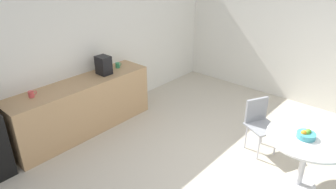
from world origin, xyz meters
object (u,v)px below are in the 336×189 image
Objects in this scene: fruit_bowl at (306,135)px; chair_gray at (259,119)px; mug_green at (118,65)px; coffee_maker at (104,65)px; mug_white at (31,94)px; round_table at (306,148)px.

chair_gray is at bearing 60.44° from fruit_bowl.
mug_green is (-0.60, 2.55, 0.43)m from chair_gray.
coffee_maker is at bearing 111.03° from chair_gray.
coffee_maker reaches higher than chair_gray.
fruit_bowl is 1.74× the size of mug_white.
chair_gray is 2.65m from mug_green.
mug_white is (-1.82, 3.37, 0.35)m from round_table.
coffee_maker is (1.28, -0.06, 0.11)m from mug_white.
round_table is 0.93m from chair_gray.
mug_green is at bearing 92.46° from fruit_bowl.
mug_green is at bearing 93.11° from round_table.
mug_white and mug_green have the same top height.
fruit_bowl is at bearing 144.13° from round_table.
fruit_bowl is at bearing -87.54° from mug_green.
chair_gray is 2.59× the size of coffee_maker.
round_table is at bearing -61.58° from mug_white.
round_table is 3.17× the size of coffee_maker.
chair_gray is 6.43× the size of mug_green.
mug_green is at bearing 103.19° from chair_gray.
mug_white is 1.64m from mug_green.
mug_white is at bearing 177.36° from coffee_maker.
coffee_maker is (-0.54, 3.31, 0.46)m from round_table.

